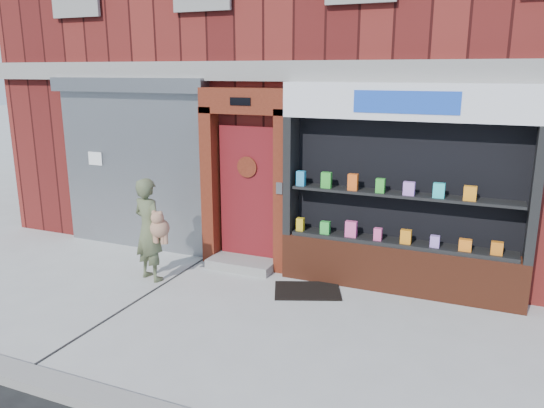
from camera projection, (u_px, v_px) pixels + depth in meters
The scene contains 7 objects.
ground at pixel (236, 319), 6.92m from camera, with size 80.00×80.00×0.00m, color #9E9E99.
building at pixel (360, 30), 11.28m from camera, with size 12.00×8.16×8.00m.
shutter_bay at pixel (132, 154), 9.36m from camera, with size 3.10×0.30×3.04m.
red_door_bay at pixel (245, 179), 8.51m from camera, with size 1.52×0.58×2.90m.
pharmacy_bay at pixel (402, 200), 7.54m from camera, with size 3.50×0.41×3.00m.
woman at pixel (150, 229), 8.07m from camera, with size 0.74×0.54×1.60m.
doormat at pixel (307, 291), 7.80m from camera, with size 0.95×0.67×0.02m, color black.
Camera 1 is at (2.92, -5.65, 3.16)m, focal length 35.00 mm.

